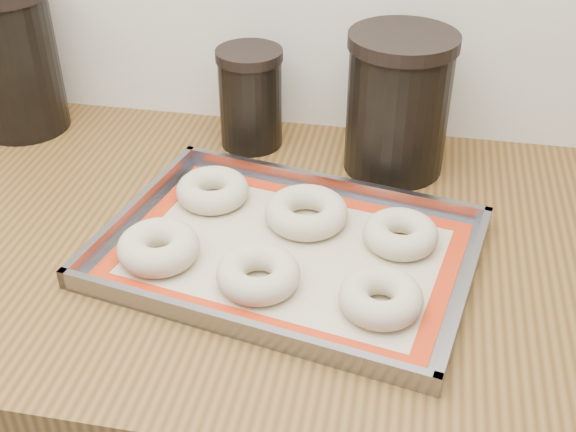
% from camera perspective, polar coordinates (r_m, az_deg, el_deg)
% --- Properties ---
extents(countertop, '(3.06, 0.68, 0.04)m').
position_cam_1_polar(countertop, '(0.98, -3.79, -2.16)').
color(countertop, brown).
rests_on(countertop, cabinet).
extents(baking_tray, '(0.51, 0.41, 0.03)m').
position_cam_1_polar(baking_tray, '(0.92, 0.00, -2.72)').
color(baking_tray, gray).
rests_on(baking_tray, countertop).
extents(baking_mat, '(0.47, 0.36, 0.00)m').
position_cam_1_polar(baking_mat, '(0.92, 0.00, -2.82)').
color(baking_mat, '#C6B793').
rests_on(baking_mat, baking_tray).
extents(bagel_front_left, '(0.13, 0.13, 0.04)m').
position_cam_1_polar(bagel_front_left, '(0.91, -10.20, -2.45)').
color(bagel_front_left, beige).
rests_on(bagel_front_left, baking_mat).
extents(bagel_front_mid, '(0.13, 0.13, 0.03)m').
position_cam_1_polar(bagel_front_mid, '(0.86, -2.36, -4.59)').
color(bagel_front_mid, beige).
rests_on(bagel_front_mid, baking_mat).
extents(bagel_front_right, '(0.12, 0.12, 0.03)m').
position_cam_1_polar(bagel_front_right, '(0.83, 7.34, -6.42)').
color(bagel_front_right, beige).
rests_on(bagel_front_right, baking_mat).
extents(bagel_back_left, '(0.14, 0.14, 0.03)m').
position_cam_1_polar(bagel_back_left, '(1.02, -5.98, 2.05)').
color(bagel_back_left, beige).
rests_on(bagel_back_left, baking_mat).
extents(bagel_back_mid, '(0.13, 0.13, 0.04)m').
position_cam_1_polar(bagel_back_mid, '(0.96, 1.46, 0.31)').
color(bagel_back_mid, beige).
rests_on(bagel_back_mid, baking_mat).
extents(bagel_back_right, '(0.12, 0.12, 0.03)m').
position_cam_1_polar(bagel_back_right, '(0.94, 8.88, -1.41)').
color(bagel_back_right, beige).
rests_on(bagel_back_right, baking_mat).
extents(canister_left, '(0.15, 0.15, 0.24)m').
position_cam_1_polar(canister_left, '(1.25, -20.94, 11.52)').
color(canister_left, black).
rests_on(canister_left, countertop).
extents(canister_mid, '(0.10, 0.10, 0.16)m').
position_cam_1_polar(canister_mid, '(1.14, -2.99, 9.31)').
color(canister_mid, black).
rests_on(canister_mid, countertop).
extents(canister_right, '(0.16, 0.16, 0.21)m').
position_cam_1_polar(canister_right, '(1.07, 8.68, 8.80)').
color(canister_right, black).
rests_on(canister_right, countertop).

